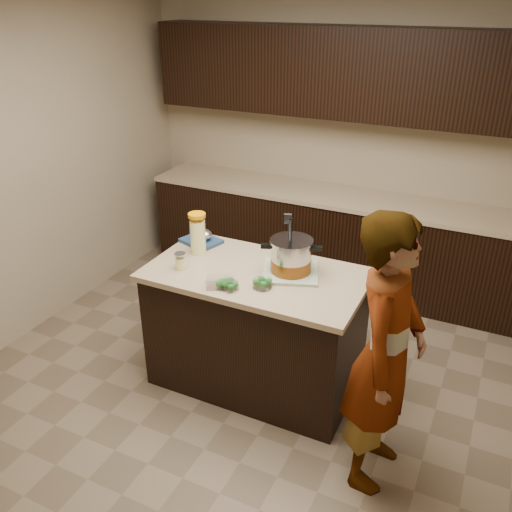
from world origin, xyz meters
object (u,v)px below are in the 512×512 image
at_px(lemonade_pitcher, 198,235).
at_px(person, 386,355).
at_px(island, 256,328).
at_px(stock_pot, 291,258).

bearing_deg(lemonade_pitcher, person, -19.42).
bearing_deg(island, lemonade_pitcher, 169.81).
distance_m(stock_pot, lemonade_pitcher, 0.71).
relative_size(island, stock_pot, 3.63).
distance_m(island, person, 1.13).
xyz_separation_m(island, person, (0.98, -0.43, 0.37)).
bearing_deg(stock_pot, lemonade_pitcher, 160.42).
bearing_deg(island, person, -23.76).
xyz_separation_m(island, stock_pot, (0.21, 0.09, 0.56)).
relative_size(lemonade_pitcher, person, 0.18).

